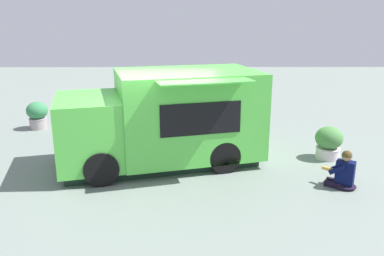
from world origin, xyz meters
name	(u,v)px	position (x,y,z in m)	size (l,w,h in m)	color
ground_plane	(164,170)	(0.00, 0.00, 0.00)	(40.00, 40.00, 0.00)	slate
food_truck	(165,120)	(0.54, -0.01, 1.08)	(3.45, 5.17, 2.26)	#52C445
person_customer	(343,173)	(-0.98, -3.87, 0.33)	(0.66, 0.75, 0.83)	black
planter_flowering_near	(329,142)	(0.80, -4.15, 0.43)	(0.69, 0.69, 0.84)	beige
planter_flowering_far	(37,114)	(3.63, 4.32, 0.48)	(0.67, 0.67, 0.89)	#A19295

